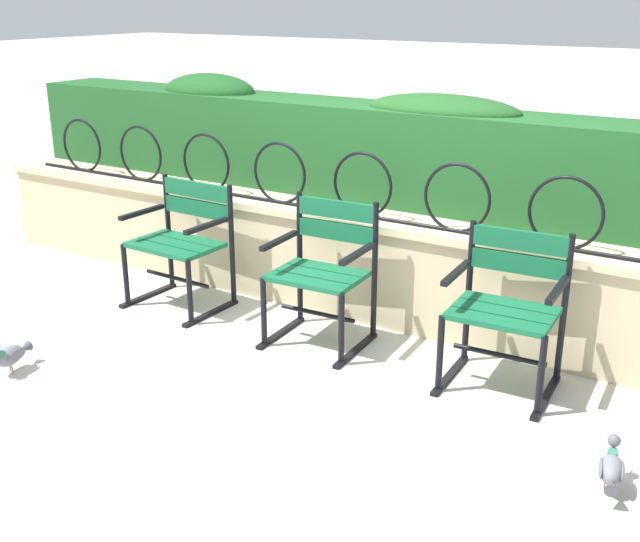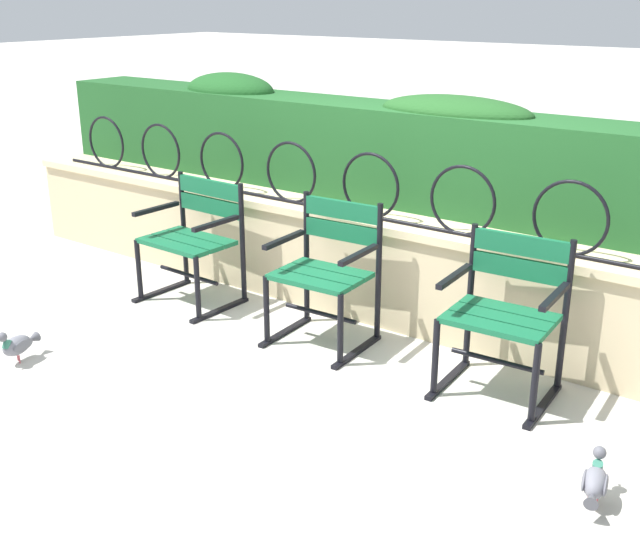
# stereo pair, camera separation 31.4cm
# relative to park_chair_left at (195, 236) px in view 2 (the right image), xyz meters

# --- Properties ---
(ground_plane) EXTENTS (60.00, 60.00, 0.00)m
(ground_plane) POSITION_rel_park_chair_left_xyz_m (1.26, -0.41, -0.46)
(ground_plane) COLOR #BCB7AD
(stone_wall) EXTENTS (6.73, 0.41, 0.68)m
(stone_wall) POSITION_rel_park_chair_left_xyz_m (1.26, 0.50, -0.12)
(stone_wall) COLOR #C6B289
(stone_wall) RESTS_ON ground
(iron_arch_fence) EXTENTS (6.20, 0.02, 0.42)m
(iron_arch_fence) POSITION_rel_park_chair_left_xyz_m (1.16, 0.42, 0.41)
(iron_arch_fence) COLOR black
(iron_arch_fence) RESTS_ON stone_wall
(hedge_row) EXTENTS (6.59, 0.53, 0.77)m
(hedge_row) POSITION_rel_park_chair_left_xyz_m (1.25, 0.93, 0.58)
(hedge_row) COLOR #1E5123
(hedge_row) RESTS_ON stone_wall
(park_chair_left) EXTENTS (0.64, 0.54, 0.84)m
(park_chair_left) POSITION_rel_park_chair_left_xyz_m (0.00, 0.00, 0.00)
(park_chair_left) COLOR #145B38
(park_chair_left) RESTS_ON ground
(park_chair_centre) EXTENTS (0.59, 0.55, 0.87)m
(park_chair_centre) POSITION_rel_park_chair_left_xyz_m (1.13, -0.01, 0.00)
(park_chair_centre) COLOR #145B38
(park_chair_centre) RESTS_ON ground
(park_chair_right) EXTENTS (0.60, 0.55, 0.85)m
(park_chair_right) POSITION_rel_park_chair_left_xyz_m (2.26, 0.02, -0.00)
(park_chair_right) COLOR #145B38
(park_chair_right) RESTS_ON ground
(pigeon_near_chairs) EXTENTS (0.14, 0.29, 0.22)m
(pigeon_near_chairs) POSITION_rel_park_chair_left_xyz_m (2.99, -0.69, -0.35)
(pigeon_near_chairs) COLOR slate
(pigeon_near_chairs) RESTS_ON ground
(pigeon_far_side) EXTENTS (0.13, 0.29, 0.22)m
(pigeon_far_side) POSITION_rel_park_chair_left_xyz_m (-0.13, -1.33, -0.35)
(pigeon_far_side) COLOR slate
(pigeon_far_side) RESTS_ON ground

